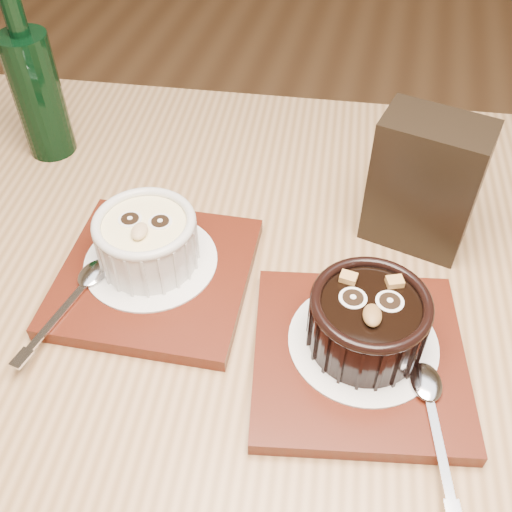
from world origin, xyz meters
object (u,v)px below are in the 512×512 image
at_px(ramekin_white, 147,239).
at_px(green_bottle, 37,91).
at_px(table, 267,386).
at_px(ramekin_dark, 368,319).
at_px(condiment_stand, 425,183).
at_px(tray_right, 359,358).
at_px(tray_left, 155,276).

distance_m(ramekin_white, green_bottle, 0.25).
height_order(table, green_bottle, green_bottle).
bearing_deg(ramekin_dark, ramekin_white, 160.67).
bearing_deg(condiment_stand, table, -126.44).
bearing_deg(tray_right, ramekin_white, 164.43).
bearing_deg(green_bottle, ramekin_white, -40.79).
bearing_deg(ramekin_white, condiment_stand, 18.07).
bearing_deg(tray_right, ramekin_dark, 83.17).
bearing_deg(table, ramekin_dark, -0.42).
relative_size(tray_left, ramekin_dark, 1.80).
relative_size(tray_right, ramekin_dark, 1.80).
xyz_separation_m(tray_left, green_bottle, (-0.20, 0.18, 0.07)).
bearing_deg(tray_right, condiment_stand, 78.31).
relative_size(ramekin_white, ramekin_dark, 0.96).
bearing_deg(condiment_stand, tray_right, -101.69).
bearing_deg(green_bottle, ramekin_dark, -27.68).
bearing_deg(ramekin_white, green_bottle, 132.49).
xyz_separation_m(tray_left, ramekin_white, (-0.01, 0.01, 0.04)).
height_order(tray_left, tray_right, same).
xyz_separation_m(ramekin_white, green_bottle, (-0.19, 0.16, 0.03)).
xyz_separation_m(table, ramekin_white, (-0.13, 0.05, 0.14)).
distance_m(ramekin_white, ramekin_dark, 0.22).
relative_size(table, condiment_stand, 9.07).
bearing_deg(green_bottle, tray_left, -41.48).
relative_size(ramekin_white, tray_right, 0.54).
relative_size(ramekin_white, green_bottle, 0.47).
height_order(table, tray_left, tray_left).
height_order(table, ramekin_dark, ramekin_dark).
bearing_deg(table, ramekin_white, 160.07).
height_order(tray_right, condiment_stand, condiment_stand).
xyz_separation_m(tray_left, condiment_stand, (0.24, 0.12, 0.06)).
relative_size(ramekin_white, condiment_stand, 0.69).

